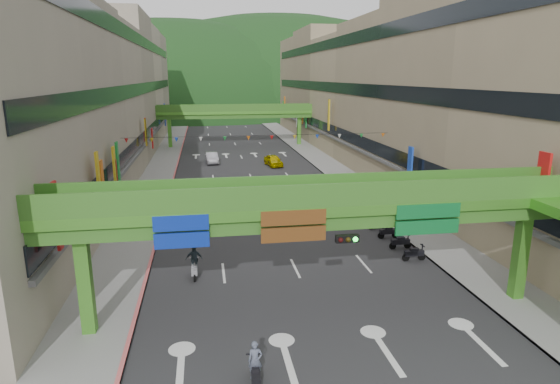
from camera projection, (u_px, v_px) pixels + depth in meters
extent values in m
cube|color=#28282B|center=(244.00, 162.00, 65.87)|extent=(18.00, 140.00, 0.02)
cube|color=gray|center=(164.00, 164.00, 64.14)|extent=(4.00, 140.00, 0.15)
cube|color=gray|center=(320.00, 159.00, 67.57)|extent=(4.00, 140.00, 0.15)
cube|color=#CC5959|center=(178.00, 163.00, 64.44)|extent=(0.20, 140.00, 0.18)
cube|color=gray|center=(307.00, 159.00, 67.27)|extent=(0.20, 140.00, 0.18)
cube|color=#9E937F|center=(96.00, 94.00, 60.61)|extent=(12.00, 95.00, 19.00)
cube|color=black|center=(147.00, 134.00, 62.84)|extent=(0.08, 90.25, 1.40)
cube|color=black|center=(144.00, 88.00, 61.38)|extent=(0.08, 90.25, 1.40)
cube|color=black|center=(140.00, 40.00, 59.93)|extent=(0.08, 90.25, 1.40)
cube|color=gray|center=(376.00, 92.00, 66.53)|extent=(12.00, 95.00, 19.00)
cube|color=black|center=(333.00, 130.00, 66.87)|extent=(0.08, 90.25, 1.40)
cube|color=black|center=(335.00, 87.00, 65.42)|extent=(0.08, 90.25, 1.40)
cube|color=black|center=(336.00, 43.00, 63.96)|extent=(0.08, 90.25, 1.40)
cube|color=#4C9E2D|center=(320.00, 206.00, 22.35)|extent=(28.00, 2.20, 0.50)
cube|color=#387223|center=(320.00, 218.00, 22.49)|extent=(28.00, 1.76, 0.70)
cube|color=#4C9E2D|center=(86.00, 287.00, 21.45)|extent=(0.60, 0.60, 4.80)
cube|color=#4C9E2D|center=(520.00, 258.00, 24.87)|extent=(0.60, 0.60, 4.80)
cube|color=#387223|center=(326.00, 196.00, 21.16)|extent=(28.00, 0.12, 1.10)
cube|color=#387223|center=(315.00, 185.00, 23.15)|extent=(28.00, 0.12, 1.10)
cube|color=navy|center=(181.00, 233.00, 20.45)|extent=(2.40, 0.12, 1.50)
cube|color=#593314|center=(294.00, 227.00, 21.22)|extent=(3.00, 0.12, 1.50)
cube|color=#0C5926|center=(428.00, 220.00, 22.24)|extent=(3.20, 0.12, 1.50)
cube|color=black|center=(347.00, 239.00, 21.63)|extent=(1.10, 0.28, 0.35)
cube|color=#4C9E2D|center=(235.00, 112.00, 78.84)|extent=(28.00, 2.20, 0.50)
cube|color=#387223|center=(235.00, 116.00, 78.99)|extent=(28.00, 1.76, 0.70)
cube|color=#4C9E2D|center=(170.00, 134.00, 77.94)|extent=(0.60, 0.60, 4.80)
cube|color=#4C9E2D|center=(299.00, 131.00, 81.37)|extent=(0.60, 0.60, 4.80)
cube|color=#387223|center=(236.00, 108.00, 77.65)|extent=(28.00, 0.12, 1.10)
cube|color=#387223|center=(235.00, 107.00, 79.64)|extent=(28.00, 0.12, 1.10)
ellipsoid|color=#1C4419|center=(176.00, 109.00, 168.87)|extent=(168.00, 140.00, 112.00)
ellipsoid|color=#1C4419|center=(277.00, 105.00, 194.25)|extent=(208.00, 176.00, 128.00)
cylinder|color=black|center=(260.00, 135.00, 45.22)|extent=(26.00, 0.03, 0.03)
cone|color=red|center=(126.00, 141.00, 43.33)|extent=(0.36, 0.36, 0.40)
cone|color=gold|center=(152.00, 140.00, 43.69)|extent=(0.36, 0.36, 0.40)
cone|color=#193FB2|center=(176.00, 140.00, 44.04)|extent=(0.36, 0.36, 0.40)
cone|color=silver|center=(201.00, 139.00, 44.39)|extent=(0.36, 0.36, 0.40)
cone|color=#198C33|center=(225.00, 139.00, 44.75)|extent=(0.36, 0.36, 0.40)
cone|color=orange|center=(248.00, 138.00, 45.10)|extent=(0.36, 0.36, 0.40)
cone|color=red|center=(272.00, 138.00, 45.46)|extent=(0.36, 0.36, 0.40)
cone|color=gold|center=(295.00, 137.00, 45.81)|extent=(0.36, 0.36, 0.40)
cone|color=#193FB2|center=(317.00, 137.00, 46.16)|extent=(0.36, 0.36, 0.40)
cone|color=silver|center=(339.00, 136.00, 46.52)|extent=(0.36, 0.36, 0.40)
cone|color=#198C33|center=(361.00, 136.00, 46.87)|extent=(0.36, 0.36, 0.40)
cone|color=orange|center=(383.00, 135.00, 47.22)|extent=(0.36, 0.36, 0.40)
cube|color=black|center=(255.00, 373.00, 18.24)|extent=(0.44, 1.32, 0.35)
cube|color=black|center=(255.00, 367.00, 18.18)|extent=(0.34, 0.57, 0.18)
cube|color=black|center=(253.00, 354.00, 18.64)|extent=(0.55, 0.10, 0.06)
cylinder|color=black|center=(253.00, 371.00, 18.83)|extent=(0.14, 0.51, 0.50)
imported|color=#494F60|center=(255.00, 360.00, 18.10)|extent=(0.59, 0.41, 1.55)
cube|color=black|center=(274.00, 225.00, 36.27)|extent=(0.43, 1.32, 0.35)
cube|color=black|center=(274.00, 222.00, 36.21)|extent=(0.33, 0.57, 0.18)
cube|color=black|center=(273.00, 217.00, 36.68)|extent=(0.55, 0.09, 0.06)
cylinder|color=black|center=(274.00, 227.00, 36.87)|extent=(0.13, 0.50, 0.50)
cylinder|color=black|center=(275.00, 231.00, 35.81)|extent=(0.13, 0.50, 0.50)
imported|color=brown|center=(274.00, 217.00, 36.12)|extent=(0.85, 0.68, 1.68)
cube|color=gray|center=(195.00, 269.00, 28.02)|extent=(0.36, 1.30, 0.35)
cube|color=gray|center=(194.00, 265.00, 27.96)|extent=(0.30, 0.55, 0.18)
cube|color=gray|center=(194.00, 258.00, 28.42)|extent=(0.55, 0.06, 0.06)
cylinder|color=black|center=(195.00, 270.00, 28.62)|extent=(0.10, 0.50, 0.50)
cylinder|color=black|center=(195.00, 278.00, 27.57)|extent=(0.10, 0.50, 0.50)
imported|color=#29363F|center=(194.00, 259.00, 27.86)|extent=(0.99, 0.42, 1.69)
cube|color=#730803|center=(235.00, 208.00, 40.98)|extent=(0.61, 1.34, 0.35)
cube|color=#730803|center=(235.00, 205.00, 40.91)|extent=(0.41, 0.60, 0.18)
cube|color=#730803|center=(233.00, 201.00, 41.35)|extent=(0.55, 0.17, 0.06)
cylinder|color=black|center=(234.00, 210.00, 41.55)|extent=(0.20, 0.51, 0.50)
cylinder|color=black|center=(237.00, 213.00, 40.55)|extent=(0.20, 0.51, 0.50)
imported|color=#3F4046|center=(235.00, 200.00, 40.80)|extent=(1.02, 0.77, 1.88)
cube|color=black|center=(414.00, 253.00, 30.57)|extent=(1.30, 0.36, 0.35)
cube|color=black|center=(414.00, 249.00, 30.51)|extent=(0.55, 0.31, 0.18)
cube|color=black|center=(423.00, 245.00, 30.53)|extent=(0.07, 0.55, 0.06)
cylinder|color=black|center=(422.00, 257.00, 30.72)|extent=(0.50, 0.10, 0.50)
cylinder|color=black|center=(406.00, 258.00, 30.56)|extent=(0.50, 0.10, 0.50)
cube|color=black|center=(400.00, 242.00, 32.68)|extent=(1.30, 0.36, 0.35)
cube|color=black|center=(401.00, 238.00, 32.62)|extent=(0.55, 0.31, 0.18)
cube|color=black|center=(408.00, 234.00, 32.64)|extent=(0.07, 0.55, 0.06)
cylinder|color=black|center=(408.00, 245.00, 32.83)|extent=(0.50, 0.10, 0.50)
cylinder|color=black|center=(393.00, 246.00, 32.67)|extent=(0.50, 0.10, 0.50)
cube|color=black|center=(388.00, 231.00, 34.78)|extent=(1.30, 0.36, 0.35)
cube|color=black|center=(389.00, 228.00, 34.72)|extent=(0.55, 0.31, 0.18)
cube|color=black|center=(396.00, 225.00, 34.74)|extent=(0.07, 0.55, 0.06)
cylinder|color=black|center=(395.00, 235.00, 34.94)|extent=(0.50, 0.10, 0.50)
cylinder|color=black|center=(381.00, 236.00, 34.78)|extent=(0.50, 0.10, 0.50)
cube|color=black|center=(378.00, 223.00, 36.89)|extent=(1.30, 0.36, 0.35)
cube|color=black|center=(378.00, 220.00, 36.83)|extent=(0.55, 0.31, 0.18)
cube|color=black|center=(385.00, 216.00, 36.85)|extent=(0.07, 0.55, 0.06)
cylinder|color=black|center=(384.00, 226.00, 37.04)|extent=(0.50, 0.10, 0.50)
cylinder|color=black|center=(371.00, 226.00, 36.88)|extent=(0.50, 0.10, 0.50)
cube|color=black|center=(368.00, 215.00, 39.00)|extent=(1.30, 0.36, 0.35)
cube|color=black|center=(368.00, 212.00, 38.94)|extent=(0.55, 0.31, 0.18)
cube|color=black|center=(375.00, 209.00, 38.96)|extent=(0.07, 0.55, 0.06)
cylinder|color=black|center=(374.00, 218.00, 39.15)|extent=(0.50, 0.10, 0.50)
cylinder|color=black|center=(362.00, 218.00, 38.99)|extent=(0.50, 0.10, 0.50)
imported|color=#ADACB5|center=(212.00, 158.00, 64.67)|extent=(1.93, 4.61, 1.48)
imported|color=#C3AE00|center=(273.00, 161.00, 62.66)|extent=(2.40, 4.59, 1.49)
imported|color=#AC3827|center=(415.00, 220.00, 36.48)|extent=(1.03, 0.91, 1.79)
imported|color=black|center=(379.00, 185.00, 47.92)|extent=(1.08, 0.48, 1.82)
imported|color=navy|center=(372.00, 197.00, 43.18)|extent=(0.97, 0.73, 1.88)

